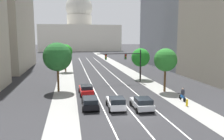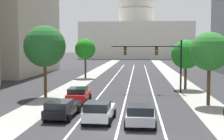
{
  "view_description": "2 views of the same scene",
  "coord_description": "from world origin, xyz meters",
  "px_view_note": "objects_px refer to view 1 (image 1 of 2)",
  "views": [
    {
      "loc": [
        -6.66,
        -22.83,
        8.33
      ],
      "look_at": [
        1.87,
        22.6,
        1.62
      ],
      "focal_mm": 36.43,
      "sensor_mm": 36.0,
      "label": 1
    },
    {
      "loc": [
        1.31,
        -19.59,
        5.39
      ],
      "look_at": [
        -2.0,
        19.06,
        2.42
      ],
      "focal_mm": 50.38,
      "sensor_mm": 36.0,
      "label": 2
    }
  ],
  "objects_px": {
    "capitol_building": "(80,32)",
    "car_white": "(116,103)",
    "car_silver": "(142,103)",
    "cyclist": "(183,94)",
    "traffic_signal_mast": "(126,60)",
    "car_black": "(90,102)",
    "fire_hydrant": "(187,102)",
    "street_tree_mid_left": "(57,57)",
    "car_red": "(86,89)",
    "street_tree_mid_right": "(165,60)",
    "street_tree_near_left": "(65,52)",
    "street_tree_far_right": "(141,58)"
  },
  "relations": [
    {
      "from": "capitol_building",
      "to": "street_tree_mid_right",
      "type": "height_order",
      "value": "capitol_building"
    },
    {
      "from": "street_tree_mid_right",
      "to": "street_tree_far_right",
      "type": "height_order",
      "value": "street_tree_mid_right"
    },
    {
      "from": "car_silver",
      "to": "traffic_signal_mast",
      "type": "relative_size",
      "value": 0.5
    },
    {
      "from": "capitol_building",
      "to": "street_tree_far_right",
      "type": "distance_m",
      "value": 103.82
    },
    {
      "from": "car_silver",
      "to": "cyclist",
      "type": "height_order",
      "value": "cyclist"
    },
    {
      "from": "car_silver",
      "to": "street_tree_mid_right",
      "type": "bearing_deg",
      "value": -37.2
    },
    {
      "from": "car_black",
      "to": "traffic_signal_mast",
      "type": "relative_size",
      "value": 0.59
    },
    {
      "from": "car_red",
      "to": "street_tree_near_left",
      "type": "relative_size",
      "value": 0.66
    },
    {
      "from": "car_black",
      "to": "car_red",
      "type": "xyz_separation_m",
      "value": [
        0.01,
        6.4,
        0.04
      ]
    },
    {
      "from": "fire_hydrant",
      "to": "cyclist",
      "type": "relative_size",
      "value": 0.53
    },
    {
      "from": "cyclist",
      "to": "street_tree_far_right",
      "type": "distance_m",
      "value": 16.32
    },
    {
      "from": "cyclist",
      "to": "street_tree_mid_left",
      "type": "height_order",
      "value": "street_tree_mid_left"
    },
    {
      "from": "capitol_building",
      "to": "car_white",
      "type": "bearing_deg",
      "value": -90.7
    },
    {
      "from": "traffic_signal_mast",
      "to": "street_tree_mid_right",
      "type": "bearing_deg",
      "value": -61.78
    },
    {
      "from": "street_tree_mid_left",
      "to": "street_tree_near_left",
      "type": "height_order",
      "value": "street_tree_mid_left"
    },
    {
      "from": "capitol_building",
      "to": "car_red",
      "type": "bearing_deg",
      "value": -92.21
    },
    {
      "from": "car_black",
      "to": "fire_hydrant",
      "type": "bearing_deg",
      "value": -95.29
    },
    {
      "from": "capitol_building",
      "to": "car_red",
      "type": "relative_size",
      "value": 10.95
    },
    {
      "from": "car_white",
      "to": "street_tree_near_left",
      "type": "distance_m",
      "value": 31.23
    },
    {
      "from": "capitol_building",
      "to": "street_tree_mid_left",
      "type": "height_order",
      "value": "capitol_building"
    },
    {
      "from": "street_tree_mid_left",
      "to": "car_silver",
      "type": "bearing_deg",
      "value": -47.69
    },
    {
      "from": "traffic_signal_mast",
      "to": "street_tree_far_right",
      "type": "distance_m",
      "value": 4.63
    },
    {
      "from": "car_black",
      "to": "fire_hydrant",
      "type": "distance_m",
      "value": 11.73
    },
    {
      "from": "street_tree_far_right",
      "to": "street_tree_near_left",
      "type": "relative_size",
      "value": 0.93
    },
    {
      "from": "car_silver",
      "to": "street_tree_far_right",
      "type": "height_order",
      "value": "street_tree_far_right"
    },
    {
      "from": "car_silver",
      "to": "cyclist",
      "type": "xyz_separation_m",
      "value": [
        6.39,
        2.49,
        0.09
      ]
    },
    {
      "from": "car_silver",
      "to": "street_tree_far_right",
      "type": "xyz_separation_m",
      "value": [
        5.65,
        18.42,
        3.58
      ]
    },
    {
      "from": "car_black",
      "to": "street_tree_mid_left",
      "type": "bearing_deg",
      "value": 25.91
    },
    {
      "from": "fire_hydrant",
      "to": "street_tree_far_right",
      "type": "distance_m",
      "value": 18.63
    },
    {
      "from": "street_tree_mid_left",
      "to": "street_tree_far_right",
      "type": "relative_size",
      "value": 1.22
    },
    {
      "from": "car_red",
      "to": "street_tree_mid_right",
      "type": "bearing_deg",
      "value": -93.12
    },
    {
      "from": "traffic_signal_mast",
      "to": "fire_hydrant",
      "type": "height_order",
      "value": "traffic_signal_mast"
    },
    {
      "from": "car_black",
      "to": "street_tree_near_left",
      "type": "xyz_separation_m",
      "value": [
        -3.24,
        29.31,
        4.15
      ]
    },
    {
      "from": "capitol_building",
      "to": "car_white",
      "type": "distance_m",
      "value": 121.55
    },
    {
      "from": "car_red",
      "to": "street_tree_far_right",
      "type": "height_order",
      "value": "street_tree_far_right"
    },
    {
      "from": "capitol_building",
      "to": "car_red",
      "type": "xyz_separation_m",
      "value": [
        -4.39,
        -113.64,
        -10.8
      ]
    },
    {
      "from": "car_white",
      "to": "car_red",
      "type": "bearing_deg",
      "value": 23.9
    },
    {
      "from": "car_silver",
      "to": "street_tree_near_left",
      "type": "relative_size",
      "value": 0.62
    },
    {
      "from": "car_white",
      "to": "street_tree_far_right",
      "type": "distance_m",
      "value": 20.03
    },
    {
      "from": "car_white",
      "to": "street_tree_near_left",
      "type": "xyz_separation_m",
      "value": [
        -6.17,
        30.34,
        4.09
      ]
    },
    {
      "from": "car_silver",
      "to": "car_white",
      "type": "bearing_deg",
      "value": 78.27
    },
    {
      "from": "fire_hydrant",
      "to": "street_tree_mid_right",
      "type": "xyz_separation_m",
      "value": [
        0.42,
        7.61,
        4.43
      ]
    },
    {
      "from": "car_white",
      "to": "traffic_signal_mast",
      "type": "height_order",
      "value": "traffic_signal_mast"
    },
    {
      "from": "cyclist",
      "to": "street_tree_far_right",
      "type": "xyz_separation_m",
      "value": [
        -0.74,
        15.93,
        3.49
      ]
    },
    {
      "from": "car_black",
      "to": "street_tree_mid_left",
      "type": "relative_size",
      "value": 0.64
    },
    {
      "from": "street_tree_mid_right",
      "to": "street_tree_near_left",
      "type": "distance_m",
      "value": 27.79
    },
    {
      "from": "capitol_building",
      "to": "car_black",
      "type": "xyz_separation_m",
      "value": [
        -4.41,
        -120.03,
        -10.84
      ]
    },
    {
      "from": "fire_hydrant",
      "to": "car_red",
      "type": "bearing_deg",
      "value": 145.75
    },
    {
      "from": "capitol_building",
      "to": "car_white",
      "type": "xyz_separation_m",
      "value": [
        -1.48,
        -121.07,
        -10.79
      ]
    },
    {
      "from": "fire_hydrant",
      "to": "street_tree_near_left",
      "type": "bearing_deg",
      "value": 115.76
    }
  ]
}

